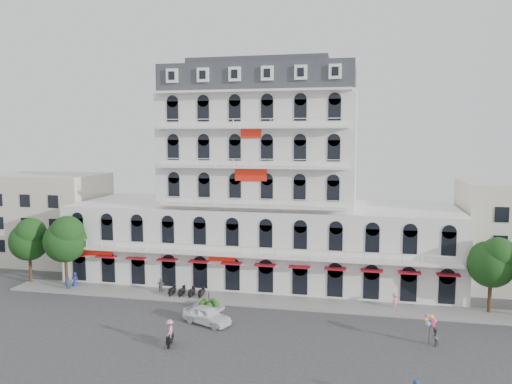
% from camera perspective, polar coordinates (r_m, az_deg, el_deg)
% --- Properties ---
extents(ground, '(120.00, 120.00, 0.00)m').
position_cam_1_polar(ground, '(45.20, -3.96, -15.79)').
color(ground, '#38383A').
rests_on(ground, ground).
extents(sidewalk, '(53.00, 4.00, 0.16)m').
position_cam_1_polar(sidewalk, '(53.36, -1.27, -12.19)').
color(sidewalk, gray).
rests_on(sidewalk, ground).
extents(main_building, '(45.00, 15.00, 25.80)m').
position_cam_1_polar(main_building, '(59.83, 0.66, -0.47)').
color(main_building, silver).
rests_on(main_building, ground).
extents(flank_building_west, '(14.00, 10.00, 12.00)m').
position_cam_1_polar(flank_building_west, '(74.02, -22.47, -2.75)').
color(flank_building_west, beige).
rests_on(flank_building_west, ground).
extents(traffic_island, '(3.20, 3.20, 1.60)m').
position_cam_1_polar(traffic_island, '(51.31, -5.40, -12.77)').
color(traffic_island, gray).
rests_on(traffic_island, ground).
extents(parked_scooter_row, '(4.40, 1.80, 1.10)m').
position_cam_1_polar(parked_scooter_row, '(54.92, -7.92, -11.80)').
color(parked_scooter_row, black).
rests_on(parked_scooter_row, ground).
extents(tree_west_outer, '(4.50, 4.48, 7.76)m').
position_cam_1_polar(tree_west_outer, '(63.77, -24.50, -4.81)').
color(tree_west_outer, '#382314').
rests_on(tree_west_outer, ground).
extents(tree_west_inner, '(4.76, 4.76, 8.25)m').
position_cam_1_polar(tree_west_inner, '(60.49, -20.96, -4.91)').
color(tree_west_inner, '#382314').
rests_on(tree_west_inner, ground).
extents(tree_east_inner, '(4.40, 4.37, 7.57)m').
position_cam_1_polar(tree_east_inner, '(53.12, 25.37, -7.13)').
color(tree_east_inner, '#382314').
rests_on(tree_east_inner, ground).
extents(parked_car, '(5.14, 3.60, 1.62)m').
position_cam_1_polar(parked_car, '(47.09, -5.63, -13.83)').
color(parked_car, white).
rests_on(parked_car, ground).
extents(rider_center, '(0.83, 1.70, 2.22)m').
position_cam_1_polar(rider_center, '(42.79, -9.83, -15.48)').
color(rider_center, black).
rests_on(rider_center, ground).
extents(pedestrian_left, '(0.95, 0.72, 1.75)m').
position_cam_1_polar(pedestrian_left, '(61.09, -20.02, -9.40)').
color(pedestrian_left, navy).
rests_on(pedestrian_left, ground).
extents(pedestrian_mid, '(0.98, 0.46, 1.63)m').
position_cam_1_polar(pedestrian_mid, '(56.44, -10.84, -10.49)').
color(pedestrian_mid, '#585960').
rests_on(pedestrian_mid, ground).
extents(pedestrian_right, '(1.19, 1.04, 1.60)m').
position_cam_1_polar(pedestrian_right, '(52.47, 15.59, -11.92)').
color(pedestrian_right, pink).
rests_on(pedestrian_right, ground).
extents(pedestrian_far, '(0.68, 0.65, 1.57)m').
position_cam_1_polar(pedestrian_far, '(60.10, -20.65, -9.77)').
color(pedestrian_far, navy).
rests_on(pedestrian_far, ground).
extents(balloon_vendor, '(1.39, 1.28, 2.45)m').
position_cam_1_polar(balloon_vendor, '(44.70, 19.52, -14.60)').
color(balloon_vendor, '#4F5056').
rests_on(balloon_vendor, ground).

